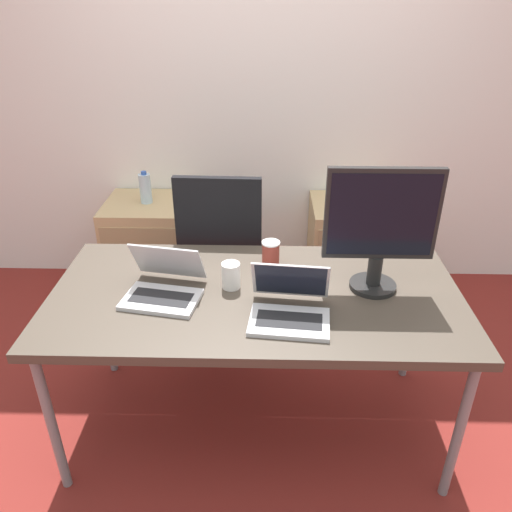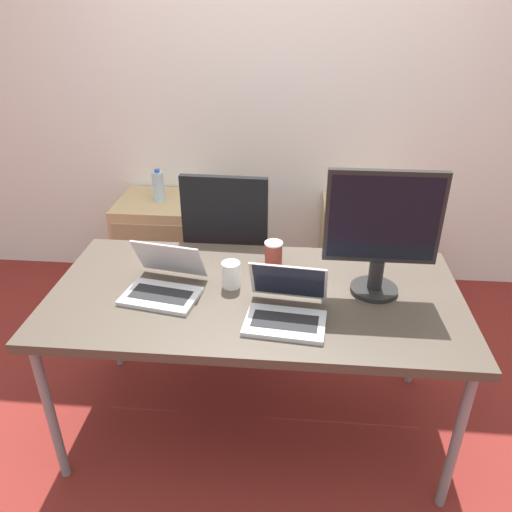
{
  "view_description": "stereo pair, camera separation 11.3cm",
  "coord_description": "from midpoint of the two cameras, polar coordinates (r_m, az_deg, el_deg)",
  "views": [
    {
      "loc": [
        0.05,
        -1.77,
        1.89
      ],
      "look_at": [
        0.0,
        0.04,
        0.91
      ],
      "focal_mm": 35.0,
      "sensor_mm": 36.0,
      "label": 1
    },
    {
      "loc": [
        0.16,
        -1.76,
        1.89
      ],
      "look_at": [
        0.0,
        0.04,
        0.91
      ],
      "focal_mm": 35.0,
      "sensor_mm": 36.0,
      "label": 2
    }
  ],
  "objects": [
    {
      "name": "ground_plane",
      "position": [
        2.59,
        -1.35,
        -18.44
      ],
      "size": [
        14.0,
        14.0,
        0.0
      ],
      "primitive_type": "plane",
      "color": "maroon"
    },
    {
      "name": "wall_back",
      "position": [
        3.32,
        -0.35,
        18.25
      ],
      "size": [
        10.0,
        0.05,
        2.6
      ],
      "color": "white",
      "rests_on": "ground_plane"
    },
    {
      "name": "desk",
      "position": [
        2.12,
        -1.56,
        -5.26
      ],
      "size": [
        1.72,
        0.85,
        0.76
      ],
      "color": "#473D33",
      "rests_on": "ground_plane"
    },
    {
      "name": "office_chair",
      "position": [
        2.92,
        -4.67,
        -2.29
      ],
      "size": [
        0.56,
        0.57,
        1.07
      ],
      "color": "#232326",
      "rests_on": "ground_plane"
    },
    {
      "name": "cabinet_left",
      "position": [
        3.47,
        -12.73,
        0.95
      ],
      "size": [
        0.55,
        0.5,
        0.66
      ],
      "color": "tan",
      "rests_on": "ground_plane"
    },
    {
      "name": "cabinet_right",
      "position": [
        3.4,
        9.84,
        0.7
      ],
      "size": [
        0.55,
        0.5,
        0.66
      ],
      "color": "tan",
      "rests_on": "ground_plane"
    },
    {
      "name": "water_bottle",
      "position": [
        3.3,
        -13.5,
        7.53
      ],
      "size": [
        0.08,
        0.08,
        0.21
      ],
      "color": "silver",
      "rests_on": "cabinet_left"
    },
    {
      "name": "laptop_left",
      "position": [
        1.93,
        2.18,
        -5.92
      ],
      "size": [
        0.32,
        0.31,
        0.2
      ],
      "color": "silver",
      "rests_on": "desk"
    },
    {
      "name": "laptop_right",
      "position": [
        2.1,
        -12.04,
        -3.4
      ],
      "size": [
        0.34,
        0.34,
        0.2
      ],
      "color": "silver",
      "rests_on": "desk"
    },
    {
      "name": "monitor",
      "position": [
        2.04,
        12.48,
        3.23
      ],
      "size": [
        0.45,
        0.2,
        0.53
      ],
      "color": "black",
      "rests_on": "desk"
    },
    {
      "name": "coffee_cup_white",
      "position": [
        2.11,
        -4.42,
        -2.25
      ],
      "size": [
        0.08,
        0.08,
        0.11
      ],
      "color": "white",
      "rests_on": "desk"
    },
    {
      "name": "coffee_cup_brown",
      "position": [
        2.28,
        0.28,
        0.36
      ],
      "size": [
        0.08,
        0.08,
        0.11
      ],
      "color": "maroon",
      "rests_on": "desk"
    }
  ]
}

